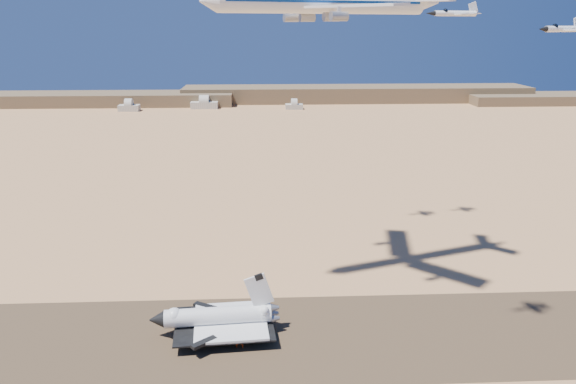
{
  "coord_description": "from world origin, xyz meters",
  "views": [
    {
      "loc": [
        2.74,
        -147.92,
        89.05
      ],
      "look_at": [
        10.37,
        8.0,
        42.68
      ],
      "focal_mm": 35.0,
      "sensor_mm": 36.0,
      "label": 1
    }
  ],
  "objects_px": {
    "carrier_747": "(318,3)",
    "chase_jet_a": "(454,13)",
    "chase_jet_b": "(562,29)",
    "crew_c": "(241,343)",
    "crew_b": "(237,345)",
    "crew_a": "(243,345)",
    "shuttle": "(217,318)",
    "chase_jet_e": "(401,5)"
  },
  "relations": [
    {
      "from": "crew_a",
      "to": "chase_jet_b",
      "type": "height_order",
      "value": "chase_jet_b"
    },
    {
      "from": "carrier_747",
      "to": "crew_a",
      "type": "xyz_separation_m",
      "value": [
        -24.48,
        -42.74,
        -95.08
      ]
    },
    {
      "from": "crew_c",
      "to": "carrier_747",
      "type": "bearing_deg",
      "value": -63.58
    },
    {
      "from": "crew_c",
      "to": "chase_jet_e",
      "type": "height_order",
      "value": "chase_jet_e"
    },
    {
      "from": "chase_jet_b",
      "to": "chase_jet_e",
      "type": "distance_m",
      "value": 124.4
    },
    {
      "from": "chase_jet_b",
      "to": "chase_jet_a",
      "type": "bearing_deg",
      "value": 98.16
    },
    {
      "from": "chase_jet_e",
      "to": "shuttle",
      "type": "bearing_deg",
      "value": -137.87
    },
    {
      "from": "crew_a",
      "to": "chase_jet_e",
      "type": "relative_size",
      "value": 0.12
    },
    {
      "from": "crew_a",
      "to": "crew_b",
      "type": "height_order",
      "value": "crew_b"
    },
    {
      "from": "shuttle",
      "to": "crew_c",
      "type": "xyz_separation_m",
      "value": [
        7.4,
        -6.97,
        -4.26
      ]
    },
    {
      "from": "chase_jet_b",
      "to": "shuttle",
      "type": "bearing_deg",
      "value": 131.61
    },
    {
      "from": "shuttle",
      "to": "crew_a",
      "type": "xyz_separation_m",
      "value": [
        7.82,
        -8.55,
        -4.22
      ]
    },
    {
      "from": "crew_b",
      "to": "chase_jet_b",
      "type": "height_order",
      "value": "chase_jet_b"
    },
    {
      "from": "crew_a",
      "to": "crew_b",
      "type": "distance_m",
      "value": 1.73
    },
    {
      "from": "carrier_747",
      "to": "chase_jet_a",
      "type": "bearing_deg",
      "value": -73.07
    },
    {
      "from": "carrier_747",
      "to": "chase_jet_b",
      "type": "relative_size",
      "value": 6.25
    },
    {
      "from": "shuttle",
      "to": "carrier_747",
      "type": "xyz_separation_m",
      "value": [
        32.29,
        34.19,
        90.87
      ]
    },
    {
      "from": "shuttle",
      "to": "carrier_747",
      "type": "bearing_deg",
      "value": 42.18
    },
    {
      "from": "chase_jet_b",
      "to": "chase_jet_e",
      "type": "bearing_deg",
      "value": 64.7
    },
    {
      "from": "crew_b",
      "to": "chase_jet_a",
      "type": "relative_size",
      "value": 0.12
    },
    {
      "from": "crew_c",
      "to": "chase_jet_a",
      "type": "distance_m",
      "value": 106.29
    },
    {
      "from": "chase_jet_e",
      "to": "chase_jet_b",
      "type": "bearing_deg",
      "value": -97.77
    },
    {
      "from": "crew_c",
      "to": "chase_jet_a",
      "type": "xyz_separation_m",
      "value": [
        54.69,
        -0.51,
        91.14
      ]
    },
    {
      "from": "carrier_747",
      "to": "crew_b",
      "type": "bearing_deg",
      "value": -140.37
    },
    {
      "from": "chase_jet_a",
      "to": "shuttle",
      "type": "bearing_deg",
      "value": 159.61
    },
    {
      "from": "carrier_747",
      "to": "chase_jet_b",
      "type": "xyz_separation_m",
      "value": [
        45.82,
        -63.99,
        -7.56
      ]
    },
    {
      "from": "chase_jet_a",
      "to": "chase_jet_e",
      "type": "xyz_separation_m",
      "value": [
        11.24,
        101.68,
        5.31
      ]
    },
    {
      "from": "carrier_747",
      "to": "crew_a",
      "type": "bearing_deg",
      "value": -138.43
    },
    {
      "from": "crew_a",
      "to": "chase_jet_b",
      "type": "distance_m",
      "value": 114.25
    },
    {
      "from": "shuttle",
      "to": "chase_jet_a",
      "type": "distance_m",
      "value": 107.05
    },
    {
      "from": "crew_c",
      "to": "chase_jet_b",
      "type": "distance_m",
      "value": 114.84
    },
    {
      "from": "chase_jet_b",
      "to": "chase_jet_e",
      "type": "relative_size",
      "value": 0.93
    },
    {
      "from": "crew_c",
      "to": "crew_a",
      "type": "bearing_deg",
      "value": 162.51
    },
    {
      "from": "carrier_747",
      "to": "chase_jet_b",
      "type": "bearing_deg",
      "value": -73.03
    },
    {
      "from": "carrier_747",
      "to": "crew_b",
      "type": "relative_size",
      "value": 48.45
    },
    {
      "from": "chase_jet_b",
      "to": "crew_b",
      "type": "bearing_deg",
      "value": 135.7
    },
    {
      "from": "carrier_747",
      "to": "crew_c",
      "type": "xyz_separation_m",
      "value": [
        -24.9,
        -41.17,
        -95.12
      ]
    },
    {
      "from": "carrier_747",
      "to": "chase_jet_a",
      "type": "height_order",
      "value": "carrier_747"
    },
    {
      "from": "shuttle",
      "to": "chase_jet_a",
      "type": "height_order",
      "value": "chase_jet_a"
    },
    {
      "from": "crew_c",
      "to": "chase_jet_e",
      "type": "xyz_separation_m",
      "value": [
        65.93,
        101.17,
        96.45
      ]
    },
    {
      "from": "carrier_747",
      "to": "crew_b",
      "type": "distance_m",
      "value": 107.28
    },
    {
      "from": "crew_c",
      "to": "chase_jet_b",
      "type": "xyz_separation_m",
      "value": [
        70.71,
        -22.82,
        87.57
      ]
    }
  ]
}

